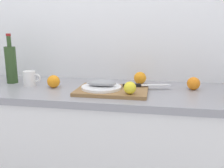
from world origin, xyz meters
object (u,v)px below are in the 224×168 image
(chef_knife, at_px, (141,85))
(lemon_0, at_px, (130,88))
(cutting_board, at_px, (112,91))
(white_plate, at_px, (101,87))
(coffee_mug_0, at_px, (30,78))
(fish_fillet, at_px, (101,83))
(wine_bottle, at_px, (11,64))

(chef_knife, distance_m, lemon_0, 0.19)
(cutting_board, distance_m, lemon_0, 0.15)
(white_plate, distance_m, chef_knife, 0.24)
(chef_knife, height_order, coffee_mug_0, coffee_mug_0)
(chef_knife, bearing_deg, lemon_0, -118.89)
(fish_fillet, distance_m, coffee_mug_0, 0.50)
(coffee_mug_0, bearing_deg, wine_bottle, 160.18)
(fish_fillet, relative_size, lemon_0, 2.60)
(white_plate, bearing_deg, coffee_mug_0, 171.31)
(lemon_0, bearing_deg, chef_knife, 75.86)
(cutting_board, height_order, coffee_mug_0, coffee_mug_0)
(lemon_0, relative_size, coffee_mug_0, 0.58)
(lemon_0, bearing_deg, fish_fillet, 153.31)
(coffee_mug_0, bearing_deg, lemon_0, -13.78)
(chef_knife, relative_size, wine_bottle, 0.86)
(fish_fillet, distance_m, wine_bottle, 0.68)
(chef_knife, bearing_deg, coffee_mug_0, 166.48)
(fish_fillet, xyz_separation_m, coffee_mug_0, (-0.49, 0.08, -0.00))
(chef_knife, height_order, lemon_0, lemon_0)
(cutting_board, xyz_separation_m, coffee_mug_0, (-0.56, 0.07, 0.04))
(fish_fillet, bearing_deg, white_plate, 0.00)
(wine_bottle, relative_size, coffee_mug_0, 2.84)
(white_plate, height_order, wine_bottle, wine_bottle)
(fish_fillet, relative_size, chef_knife, 0.61)
(cutting_board, relative_size, lemon_0, 6.09)
(chef_knife, bearing_deg, white_plate, -172.56)
(fish_fillet, bearing_deg, coffee_mug_0, 171.31)
(chef_knife, bearing_deg, wine_bottle, 162.42)
(wine_bottle, bearing_deg, fish_fillet, -11.55)
(cutting_board, distance_m, wine_bottle, 0.74)
(cutting_board, xyz_separation_m, white_plate, (-0.06, -0.00, 0.02))
(coffee_mug_0, bearing_deg, cutting_board, -7.59)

